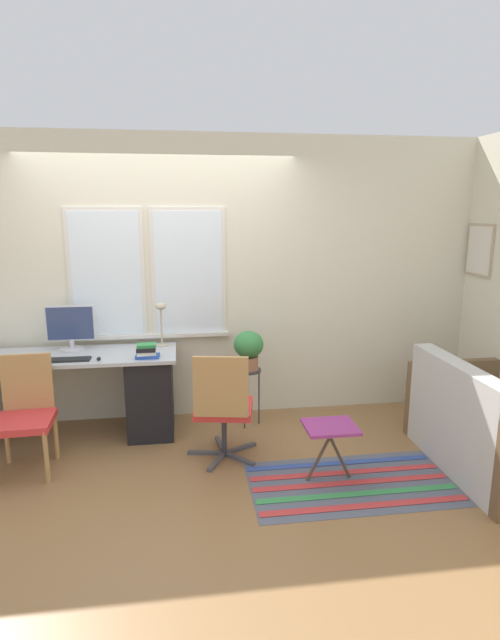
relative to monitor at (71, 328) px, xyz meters
The scene contains 15 objects.
ground_plane 1.36m from the monitor, 30.14° to the right, with size 14.00×14.00×0.00m, color olive.
wall_back_with_window 0.93m from the monitor, 15.71° to the left, with size 9.00×0.12×2.70m.
desk 0.60m from the monitor, 130.95° to the right, with size 2.15×0.63×0.77m.
monitor is the anchor object (origin of this frame).
keyboard 0.40m from the monitor, 86.51° to the right, with size 0.39×0.12×0.02m.
mouse 0.51m from the monitor, 52.07° to the right, with size 0.03×0.06×0.03m.
desk_lamp 0.81m from the monitor, ahead, with size 0.11×0.11×0.41m.
book_stack 0.79m from the monitor, 27.08° to the right, with size 0.21×0.14×0.12m.
desk_chair_wooden 0.90m from the monitor, 108.61° to the right, with size 0.45×0.46×0.90m.
office_chair_swivel 1.60m from the monitor, 31.28° to the right, with size 0.60×0.60×0.93m.
couch_loveseat 3.64m from the monitor, 19.65° to the right, with size 0.84×1.40×0.87m.
plant_stand 1.68m from the monitor, ahead, with size 0.23×0.23×0.55m.
potted_plant 1.62m from the monitor, ahead, with size 0.28×0.28×0.37m.
floor_rug_striped 2.74m from the monitor, 30.27° to the right, with size 1.53×0.83×0.01m.
folding_stool 2.46m from the monitor, 30.32° to the right, with size 0.39×0.33×0.45m.
Camera 1 is at (0.17, -4.07, 2.00)m, focal length 28.00 mm.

